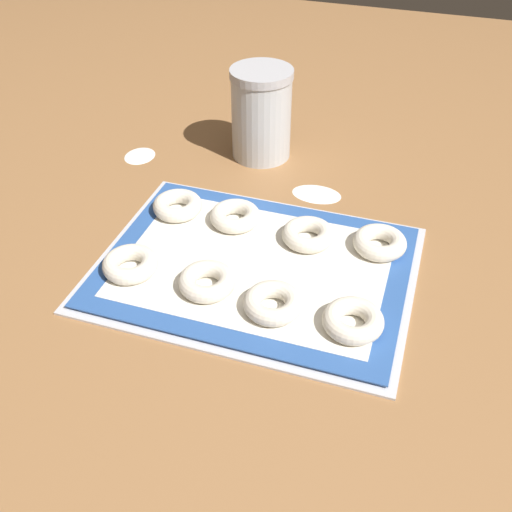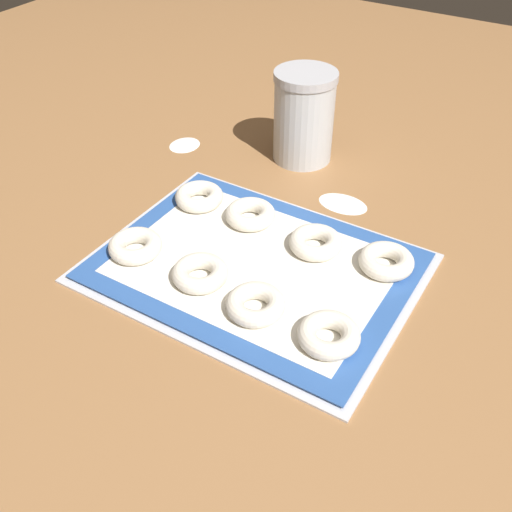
{
  "view_description": "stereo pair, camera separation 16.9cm",
  "coord_description": "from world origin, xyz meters",
  "px_view_note": "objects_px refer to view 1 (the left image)",
  "views": [
    {
      "loc": [
        0.21,
        -0.69,
        0.62
      ],
      "look_at": [
        -0.02,
        0.0,
        0.02
      ],
      "focal_mm": 42.0,
      "sensor_mm": 36.0,
      "label": 1
    },
    {
      "loc": [
        0.36,
        -0.62,
        0.62
      ],
      "look_at": [
        -0.02,
        0.0,
        0.02
      ],
      "focal_mm": 42.0,
      "sensor_mm": 36.0,
      "label": 2
    }
  ],
  "objects_px": {
    "bagel_back_far_right": "(380,243)",
    "flour_canister": "(261,114)",
    "baking_tray": "(256,266)",
    "bagel_front_far_left": "(130,264)",
    "bagel_front_mid_left": "(207,281)",
    "bagel_back_far_left": "(178,206)",
    "bagel_back_mid_left": "(235,216)",
    "bagel_front_far_right": "(353,321)",
    "bagel_back_mid_right": "(308,234)",
    "bagel_front_mid_right": "(273,303)"
  },
  "relations": [
    {
      "from": "bagel_back_far_right",
      "to": "flour_canister",
      "type": "distance_m",
      "value": 0.38
    },
    {
      "from": "baking_tray",
      "to": "flour_canister",
      "type": "distance_m",
      "value": 0.37
    },
    {
      "from": "bagel_front_far_left",
      "to": "bagel_front_mid_left",
      "type": "height_order",
      "value": "same"
    },
    {
      "from": "bagel_front_mid_left",
      "to": "bagel_back_far_left",
      "type": "relative_size",
      "value": 1.0
    },
    {
      "from": "bagel_back_far_right",
      "to": "bagel_front_far_left",
      "type": "bearing_deg",
      "value": -154.05
    },
    {
      "from": "bagel_back_mid_left",
      "to": "flour_canister",
      "type": "xyz_separation_m",
      "value": [
        -0.03,
        0.26,
        0.07
      ]
    },
    {
      "from": "bagel_front_far_right",
      "to": "bagel_back_far_left",
      "type": "height_order",
      "value": "same"
    },
    {
      "from": "bagel_front_mid_left",
      "to": "bagel_back_far_left",
      "type": "bearing_deg",
      "value": 125.99
    },
    {
      "from": "bagel_front_mid_left",
      "to": "flour_canister",
      "type": "relative_size",
      "value": 0.48
    },
    {
      "from": "bagel_front_mid_left",
      "to": "bagel_back_mid_left",
      "type": "height_order",
      "value": "same"
    },
    {
      "from": "baking_tray",
      "to": "bagel_back_far_left",
      "type": "height_order",
      "value": "bagel_back_far_left"
    },
    {
      "from": "bagel_back_mid_right",
      "to": "bagel_back_far_right",
      "type": "height_order",
      "value": "same"
    },
    {
      "from": "bagel_back_far_left",
      "to": "bagel_front_mid_left",
      "type": "bearing_deg",
      "value": -54.01
    },
    {
      "from": "bagel_front_far_right",
      "to": "bagel_back_far_left",
      "type": "bearing_deg",
      "value": 152.2
    },
    {
      "from": "bagel_front_far_right",
      "to": "bagel_back_mid_right",
      "type": "bearing_deg",
      "value": 122.06
    },
    {
      "from": "baking_tray",
      "to": "bagel_front_far_left",
      "type": "xyz_separation_m",
      "value": [
        -0.18,
        -0.08,
        0.02
      ]
    },
    {
      "from": "bagel_front_mid_left",
      "to": "bagel_back_far_right",
      "type": "relative_size",
      "value": 1.0
    },
    {
      "from": "bagel_front_far_left",
      "to": "flour_canister",
      "type": "xyz_separation_m",
      "value": [
        0.08,
        0.43,
        0.07
      ]
    },
    {
      "from": "flour_canister",
      "to": "bagel_back_far_left",
      "type": "bearing_deg",
      "value": -105.61
    },
    {
      "from": "bagel_front_mid_right",
      "to": "bagel_back_far_left",
      "type": "bearing_deg",
      "value": 141.46
    },
    {
      "from": "baking_tray",
      "to": "bagel_front_mid_left",
      "type": "xyz_separation_m",
      "value": [
        -0.05,
        -0.08,
        0.02
      ]
    },
    {
      "from": "bagel_front_mid_right",
      "to": "bagel_back_mid_right",
      "type": "xyz_separation_m",
      "value": [
        0.01,
        0.17,
        0.0
      ]
    },
    {
      "from": "baking_tray",
      "to": "bagel_front_far_left",
      "type": "height_order",
      "value": "bagel_front_far_left"
    },
    {
      "from": "bagel_back_mid_right",
      "to": "flour_canister",
      "type": "xyz_separation_m",
      "value": [
        -0.17,
        0.27,
        0.07
      ]
    },
    {
      "from": "bagel_back_far_left",
      "to": "flour_canister",
      "type": "xyz_separation_m",
      "value": [
        0.07,
        0.26,
        0.07
      ]
    },
    {
      "from": "baking_tray",
      "to": "bagel_front_mid_left",
      "type": "bearing_deg",
      "value": -122.64
    },
    {
      "from": "baking_tray",
      "to": "bagel_back_far_right",
      "type": "bearing_deg",
      "value": 27.87
    },
    {
      "from": "bagel_back_mid_left",
      "to": "bagel_back_mid_right",
      "type": "xyz_separation_m",
      "value": [
        0.13,
        -0.01,
        0.0
      ]
    },
    {
      "from": "bagel_back_far_left",
      "to": "flour_canister",
      "type": "height_order",
      "value": "flour_canister"
    },
    {
      "from": "baking_tray",
      "to": "bagel_front_far_right",
      "type": "bearing_deg",
      "value": -28.28
    },
    {
      "from": "bagel_front_mid_left",
      "to": "bagel_front_far_right",
      "type": "relative_size",
      "value": 1.0
    },
    {
      "from": "bagel_back_mid_left",
      "to": "bagel_back_mid_right",
      "type": "height_order",
      "value": "same"
    },
    {
      "from": "bagel_back_mid_right",
      "to": "bagel_front_far_right",
      "type": "bearing_deg",
      "value": -57.94
    },
    {
      "from": "bagel_front_far_right",
      "to": "bagel_back_far_right",
      "type": "xyz_separation_m",
      "value": [
        0.01,
        0.19,
        0.0
      ]
    },
    {
      "from": "bagel_front_far_left",
      "to": "bagel_back_mid_left",
      "type": "distance_m",
      "value": 0.2
    },
    {
      "from": "bagel_back_far_left",
      "to": "bagel_back_far_right",
      "type": "xyz_separation_m",
      "value": [
        0.35,
        0.0,
        0.0
      ]
    },
    {
      "from": "bagel_front_mid_right",
      "to": "bagel_back_far_left",
      "type": "xyz_separation_m",
      "value": [
        -0.23,
        0.18,
        0.0
      ]
    },
    {
      "from": "bagel_back_mid_right",
      "to": "flour_canister",
      "type": "height_order",
      "value": "flour_canister"
    },
    {
      "from": "bagel_front_far_left",
      "to": "bagel_back_far_right",
      "type": "height_order",
      "value": "same"
    },
    {
      "from": "bagel_front_mid_left",
      "to": "bagel_front_far_left",
      "type": "bearing_deg",
      "value": 179.91
    },
    {
      "from": "bagel_back_mid_left",
      "to": "flour_canister",
      "type": "distance_m",
      "value": 0.27
    },
    {
      "from": "bagel_front_mid_left",
      "to": "bagel_back_far_left",
      "type": "distance_m",
      "value": 0.21
    },
    {
      "from": "bagel_front_far_right",
      "to": "flour_canister",
      "type": "height_order",
      "value": "flour_canister"
    },
    {
      "from": "bagel_front_mid_left",
      "to": "bagel_back_mid_right",
      "type": "height_order",
      "value": "same"
    },
    {
      "from": "bagel_front_far_left",
      "to": "bagel_back_mid_right",
      "type": "bearing_deg",
      "value": 33.27
    },
    {
      "from": "baking_tray",
      "to": "bagel_back_far_left",
      "type": "xyz_separation_m",
      "value": [
        -0.17,
        0.09,
        0.02
      ]
    },
    {
      "from": "baking_tray",
      "to": "bagel_back_mid_left",
      "type": "bearing_deg",
      "value": 126.4
    },
    {
      "from": "bagel_back_far_left",
      "to": "bagel_back_mid_right",
      "type": "distance_m",
      "value": 0.24
    },
    {
      "from": "bagel_front_far_left",
      "to": "bagel_back_mid_right",
      "type": "distance_m",
      "value": 0.29
    },
    {
      "from": "bagel_front_far_left",
      "to": "flour_canister",
      "type": "relative_size",
      "value": 0.48
    }
  ]
}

